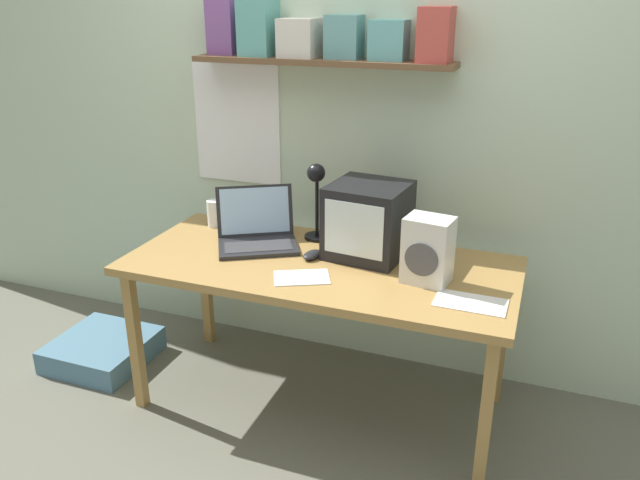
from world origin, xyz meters
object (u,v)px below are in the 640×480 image
Objects in this scene: loose_paper_near_monitor at (471,303)px; open_notebook at (302,277)px; juice_glass at (215,215)px; crt_monitor at (368,220)px; corner_desk at (320,275)px; desk_lamp at (316,192)px; computer_mouse at (312,255)px; laptop at (257,231)px; space_heater at (428,250)px; floor_cushion at (103,350)px.

open_notebook is at bearing -178.64° from loose_paper_near_monitor.
crt_monitor is at bearing -6.15° from juice_glass.
corner_desk is 4.46× the size of desk_lamp.
loose_paper_near_monitor is at bearing -14.86° from computer_mouse.
desk_lamp is (0.24, 0.12, 0.17)m from laptop.
desk_lamp is 0.62m from space_heater.
crt_monitor is at bearing 42.48° from corner_desk.
corner_desk is 1.30m from floor_cushion.
desk_lamp is 0.30m from computer_mouse.
floor_cushion is (-1.11, -0.09, -0.66)m from computer_mouse.
open_notebook is (0.03, -0.20, -0.01)m from computer_mouse.
computer_mouse is at bearing 4.65° from floor_cushion.
space_heater is at bearing -39.15° from laptop.
open_notebook is (-0.66, -0.02, 0.00)m from loose_paper_near_monitor.
laptop is at bearing -168.04° from crt_monitor.
crt_monitor is (0.16, 0.15, 0.21)m from corner_desk.
laptop reaches higher than open_notebook.
computer_mouse is (0.05, -0.20, -0.21)m from desk_lamp.
laptop is 1.72× the size of open_notebook.
computer_mouse is at bearing 99.32° from open_notebook.
laptop is at bearing -24.94° from juice_glass.
desk_lamp is at bearing 15.10° from floor_cushion.
computer_mouse reaches higher than corner_desk.
juice_glass is (-0.29, 0.14, -0.00)m from laptop.
corner_desk is at bearing -30.90° from computer_mouse.
loose_paper_near_monitor is (0.69, -0.18, -0.01)m from computer_mouse.
space_heater is 1.02× the size of open_notebook.
desk_lamp is 0.46m from open_notebook.
loose_paper_near_monitor is 1.01× the size of open_notebook.
computer_mouse is (-0.50, 0.06, -0.12)m from space_heater.
space_heater is 0.26m from loose_paper_near_monitor.
juice_glass is at bearing 160.60° from computer_mouse.
laptop is 0.43m from open_notebook.
crt_monitor is 1.31× the size of loose_paper_near_monitor.
crt_monitor is 0.40m from open_notebook.
crt_monitor is at bearing 147.82° from loose_paper_near_monitor.
loose_paper_near_monitor is 0.57× the size of floor_cushion.
computer_mouse is at bearing -177.95° from space_heater.
desk_lamp reaches higher than laptop.
juice_glass is 1.12m from space_heater.
corner_desk is 0.38m from desk_lamp.
desk_lamp is 0.87m from loose_paper_near_monitor.
crt_monitor is at bearing 157.21° from space_heater.
open_notebook is at bearing -112.47° from crt_monitor.
floor_cushion is at bearing -164.64° from crt_monitor.
loose_paper_near_monitor is at bearing 1.36° from open_notebook.
corner_desk is at bearing -131.24° from crt_monitor.
computer_mouse reaches higher than floor_cushion.
desk_lamp is 0.56m from juice_glass.
space_heater is 0.52m from computer_mouse.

